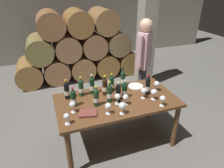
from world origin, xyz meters
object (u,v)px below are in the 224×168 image
(wine_bottle_4, at_px, (105,86))
(wine_glass_7, at_px, (108,106))
(wine_bottle_5, at_px, (67,90))
(wine_bottle_6, at_px, (125,90))
(wine_bottle_8, at_px, (92,85))
(wine_glass_5, at_px, (67,117))
(serving_plate, at_px, (136,86))
(wine_bottle_1, at_px, (110,93))
(wine_glass_8, at_px, (154,93))
(wine_bottle_10, at_px, (118,92))
(wine_bottle_0, at_px, (112,83))
(wine_bottle_2, at_px, (123,79))
(wine_glass_6, at_px, (126,98))
(dining_table, at_px, (117,105))
(wine_bottle_7, at_px, (96,97))
(wine_glass_2, at_px, (117,97))
(wine_glass_4, at_px, (163,99))
(wine_glass_9, at_px, (144,91))
(wine_bottle_9, at_px, (73,98))
(wine_bottle_3, at_px, (81,88))
(sommelier_presenting, at_px, (144,57))
(wine_glass_3, at_px, (157,84))
(wine_bottle_11, at_px, (148,86))
(tasting_notebook, at_px, (88,113))
(wine_glass_1, at_px, (122,106))

(wine_bottle_4, xyz_separation_m, wine_glass_7, (-0.11, -0.48, -0.02))
(wine_bottle_5, relative_size, wine_bottle_6, 1.05)
(wine_bottle_8, height_order, wine_glass_5, wine_bottle_8)
(wine_bottle_5, bearing_deg, serving_plate, -0.34)
(wine_glass_7, bearing_deg, wine_bottle_1, 67.25)
(wine_bottle_6, relative_size, wine_glass_8, 1.77)
(wine_bottle_10, bearing_deg, wine_bottle_0, 88.36)
(wine_bottle_2, bearing_deg, serving_plate, -23.86)
(wine_bottle_6, height_order, wine_glass_6, wine_bottle_6)
(dining_table, height_order, wine_glass_8, wine_glass_8)
(wine_bottle_0, relative_size, wine_bottle_4, 0.91)
(wine_bottle_0, bearing_deg, wine_bottle_8, 176.31)
(wine_bottle_7, xyz_separation_m, wine_bottle_10, (0.32, 0.03, -0.00))
(wine_bottle_8, bearing_deg, wine_glass_2, -58.41)
(wine_glass_4, distance_m, wine_glass_7, 0.74)
(wine_bottle_2, relative_size, wine_glass_9, 1.96)
(wine_glass_8, relative_size, serving_plate, 0.66)
(wine_bottle_8, bearing_deg, dining_table, -46.11)
(dining_table, height_order, wine_bottle_10, wine_bottle_10)
(serving_plate, bearing_deg, wine_glass_6, -130.46)
(wine_bottle_6, relative_size, wine_bottle_9, 1.01)
(wine_bottle_9, bearing_deg, wine_bottle_6, -2.35)
(wine_bottle_3, xyz_separation_m, sommelier_presenting, (1.25, 0.47, 0.15))
(dining_table, distance_m, wine_bottle_6, 0.25)
(wine_bottle_10, bearing_deg, wine_glass_9, -11.30)
(serving_plate, bearing_deg, wine_glass_2, -140.98)
(wine_bottle_7, relative_size, wine_glass_5, 2.03)
(wine_bottle_9, distance_m, wine_glass_4, 1.18)
(wine_glass_7, bearing_deg, wine_glass_3, 19.62)
(wine_glass_6, xyz_separation_m, serving_plate, (0.36, 0.42, -0.10))
(wine_bottle_11, bearing_deg, wine_bottle_2, 124.23)
(wine_glass_8, bearing_deg, wine_glass_6, 178.17)
(wine_bottle_4, bearing_deg, wine_bottle_8, 149.89)
(wine_bottle_3, xyz_separation_m, wine_bottle_4, (0.33, -0.09, 0.00))
(wine_bottle_0, relative_size, wine_bottle_3, 0.94)
(wine_bottle_6, distance_m, tasting_notebook, 0.64)
(wine_bottle_2, relative_size, sommelier_presenting, 0.18)
(wine_glass_3, height_order, wine_glass_7, wine_glass_3)
(wine_glass_1, relative_size, wine_glass_4, 1.08)
(wine_bottle_3, xyz_separation_m, serving_plate, (0.87, -0.02, -0.12))
(wine_bottle_4, bearing_deg, wine_bottle_3, 165.59)
(wine_glass_9, bearing_deg, wine_bottle_10, 168.70)
(wine_bottle_4, relative_size, tasting_notebook, 1.41)
(wine_glass_4, bearing_deg, wine_glass_8, 98.27)
(wine_glass_9, relative_size, sommelier_presenting, 0.09)
(wine_glass_5, bearing_deg, dining_table, 22.79)
(wine_bottle_1, xyz_separation_m, wine_bottle_4, (0.00, 0.21, -0.00))
(wine_glass_3, bearing_deg, wine_glass_4, -110.52)
(wine_bottle_3, height_order, wine_glass_9, wine_bottle_3)
(wine_glass_8, bearing_deg, wine_glass_2, 172.82)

